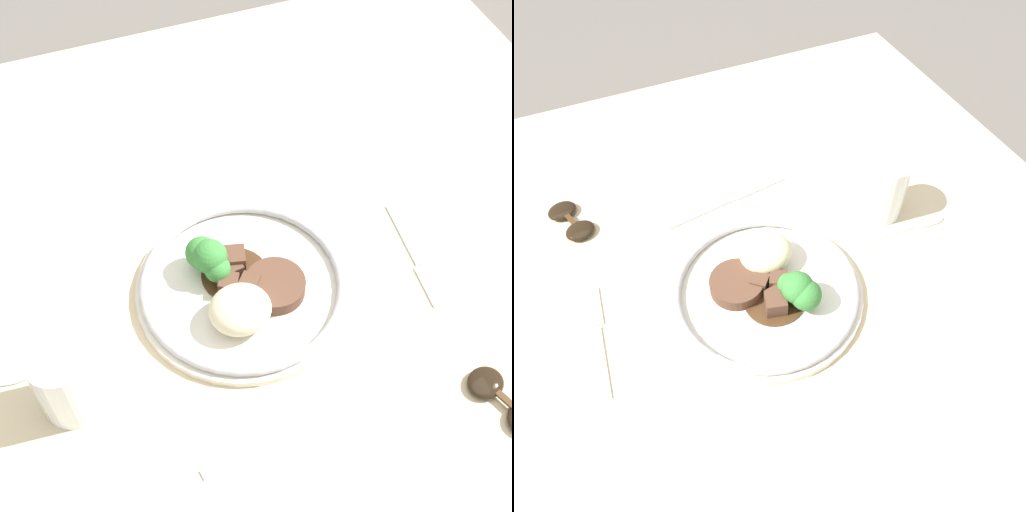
{
  "view_description": "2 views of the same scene",
  "coord_description": "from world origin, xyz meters",
  "views": [
    {
      "loc": [
        0.19,
        0.47,
        0.76
      ],
      "look_at": [
        0.01,
        -0.02,
        0.06
      ],
      "focal_mm": 50.0,
      "sensor_mm": 36.0,
      "label": 1
    },
    {
      "loc": [
        -0.12,
        -0.35,
        0.61
      ],
      "look_at": [
        0.06,
        0.03,
        0.07
      ],
      "focal_mm": 35.0,
      "sensor_mm": 36.0,
      "label": 2
    }
  ],
  "objects": [
    {
      "name": "fork",
      "position": [
        -0.19,
        0.04,
        0.03
      ],
      "size": [
        0.03,
        0.17,
        0.0
      ],
      "rotation": [
        0.0,
        0.0,
        1.48
      ],
      "color": "silver",
      "rests_on": "dining_table"
    },
    {
      "name": "ground_plane",
      "position": [
        0.0,
        0.0,
        0.0
      ],
      "size": [
        8.0,
        8.0,
        0.0
      ],
      "primitive_type": "plane",
      "color": "#5B5651"
    },
    {
      "name": "knife",
      "position": [
        0.06,
        0.19,
        0.03
      ],
      "size": [
        0.21,
        0.04,
        0.0
      ],
      "rotation": [
        0.0,
        0.0,
        0.15
      ],
      "color": "silver",
      "rests_on": "dining_table"
    },
    {
      "name": "spoon",
      "position": [
        0.3,
        0.02,
        0.03
      ],
      "size": [
        0.15,
        0.02,
        0.01
      ],
      "rotation": [
        0.0,
        0.0,
        -0.06
      ],
      "color": "silver",
      "rests_on": "dining_table"
    },
    {
      "name": "juice_glass",
      "position": [
        0.26,
        0.08,
        0.08
      ],
      "size": [
        0.07,
        0.07,
        0.1
      ],
      "color": "#F4AD19",
      "rests_on": "dining_table"
    },
    {
      "name": "sunglasses",
      "position": [
        -0.19,
        0.24,
        0.04
      ],
      "size": [
        0.07,
        0.1,
        0.01
      ],
      "rotation": [
        0.0,
        0.0,
        0.33
      ],
      "color": "black",
      "rests_on": "dining_table"
    },
    {
      "name": "plate",
      "position": [
        0.04,
        0.0,
        0.05
      ],
      "size": [
        0.27,
        0.27,
        0.07
      ],
      "color": "silver",
      "rests_on": "dining_table"
    },
    {
      "name": "dining_table",
      "position": [
        0.0,
        0.0,
        0.02
      ],
      "size": [
        1.11,
        1.11,
        0.03
      ],
      "color": "beige",
      "rests_on": "ground"
    }
  ]
}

